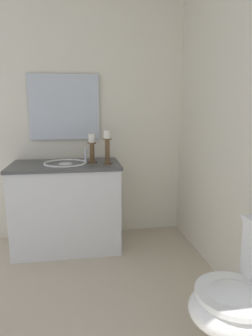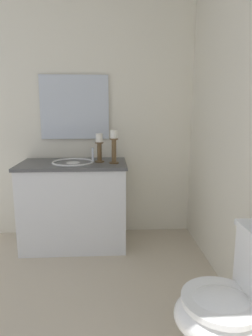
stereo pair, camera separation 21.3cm
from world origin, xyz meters
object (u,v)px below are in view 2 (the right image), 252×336
sink_basin (73,167)px  mirror (75,107)px  candle_holder_tall (114,146)px  toilet (234,306)px  vanity_cabinet (75,204)px  candle_holder_short (99,147)px

sink_basin → mirror: (-0.28, -0.00, 0.56)m
mirror → sink_basin: bearing=0.2°
candle_holder_tall → toilet: candle_holder_tall is taller
vanity_cabinet → mirror: bearing=180.0°
mirror → candle_holder_tall: mirror is taller
sink_basin → toilet: sink_basin is taller
candle_holder_short → toilet: bearing=24.6°
toilet → candle_holder_tall: bearing=-158.8°
sink_basin → candle_holder_tall: 0.44m
mirror → candle_holder_short: 0.52m
mirror → candle_holder_tall: bearing=48.7°
vanity_cabinet → toilet: size_ratio=1.36×
candle_holder_tall → mirror: bearing=-131.3°
candle_holder_tall → toilet: bearing=21.2°
candle_holder_short → candle_holder_tall: bearing=60.2°
vanity_cabinet → candle_holder_short: size_ratio=3.73×
sink_basin → toilet: 1.84m
sink_basin → candle_holder_tall: bearing=80.8°
vanity_cabinet → sink_basin: size_ratio=2.53×
sink_basin → candle_holder_short: candle_holder_short is taller
toilet → mirror: bearing=-152.0°
toilet → candle_holder_short: bearing=-155.4°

